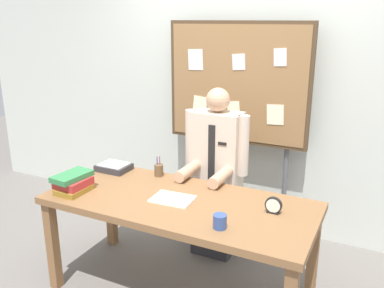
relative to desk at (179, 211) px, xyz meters
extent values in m
cube|color=silver|center=(0.00, 1.30, 0.68)|extent=(6.40, 0.08, 2.70)
cube|color=brown|center=(0.00, 0.00, 0.06)|extent=(1.87, 0.82, 0.05)
cube|color=brown|center=(-0.88, -0.35, -0.32)|extent=(0.07, 0.07, 0.70)
cube|color=brown|center=(-0.88, 0.35, -0.32)|extent=(0.07, 0.07, 0.70)
cube|color=brown|center=(0.88, 0.35, -0.32)|extent=(0.07, 0.07, 0.70)
cube|color=#2D2D33|center=(0.00, 0.66, -0.45)|extent=(0.34, 0.30, 0.44)
cube|color=beige|center=(0.00, 0.66, 0.17)|extent=(0.40, 0.22, 0.80)
sphere|color=tan|center=(0.00, 0.66, 0.67)|extent=(0.19, 0.19, 0.19)
cylinder|color=beige|center=(-0.23, 0.64, 0.33)|extent=(0.09, 0.09, 0.49)
cylinder|color=beige|center=(0.23, 0.64, 0.33)|extent=(0.09, 0.09, 0.49)
cylinder|color=tan|center=(-0.14, 0.40, 0.13)|extent=(0.09, 0.30, 0.09)
cylinder|color=tan|center=(0.14, 0.40, 0.13)|extent=(0.09, 0.30, 0.09)
cube|color=black|center=(0.00, 0.55, 0.23)|extent=(0.06, 0.01, 0.52)
cube|color=black|center=(0.09, 0.55, 0.35)|extent=(0.07, 0.01, 0.02)
cube|color=#4C3823|center=(0.00, 1.10, 0.74)|extent=(1.29, 0.05, 1.06)
cube|color=olive|center=(0.00, 1.09, 0.74)|extent=(1.23, 0.04, 1.00)
cylinder|color=#59595E|center=(-0.47, 1.13, -0.22)|extent=(0.04, 0.04, 0.91)
cylinder|color=#59595E|center=(0.47, 1.13, -0.22)|extent=(0.04, 0.04, 0.91)
cube|color=white|center=(-0.39, 1.06, 0.93)|extent=(0.15, 0.00, 0.19)
cube|color=#F4EFCC|center=(-0.01, 1.06, 0.50)|extent=(0.14, 0.00, 0.19)
cube|color=silver|center=(0.37, 1.06, 0.98)|extent=(0.11, 0.00, 0.15)
cube|color=#F4EFCC|center=(-0.34, 1.06, 0.53)|extent=(0.15, 0.00, 0.15)
cube|color=silver|center=(0.02, 1.06, 0.93)|extent=(0.12, 0.00, 0.14)
cube|color=#F4EFCC|center=(0.36, 1.06, 0.50)|extent=(0.15, 0.00, 0.18)
cube|color=olive|center=(-0.74, -0.22, 0.10)|extent=(0.18, 0.24, 0.04)
cube|color=#B22D2D|center=(-0.76, -0.21, 0.15)|extent=(0.20, 0.23, 0.06)
cube|color=#337F47|center=(-0.76, -0.21, 0.20)|extent=(0.19, 0.30, 0.04)
cube|color=white|center=(-0.04, -0.02, 0.09)|extent=(0.30, 0.22, 0.01)
cylinder|color=black|center=(0.64, 0.09, 0.14)|extent=(0.11, 0.02, 0.11)
cylinder|color=white|center=(0.64, 0.08, 0.14)|extent=(0.09, 0.00, 0.09)
cube|color=black|center=(0.64, 0.09, 0.09)|extent=(0.08, 0.04, 0.01)
cylinder|color=#334C8C|center=(0.40, -0.25, 0.13)|extent=(0.08, 0.08, 0.09)
cylinder|color=brown|center=(-0.36, 0.33, 0.13)|extent=(0.07, 0.07, 0.09)
cylinder|color=#263399|center=(-0.37, 0.33, 0.17)|extent=(0.01, 0.01, 0.15)
cylinder|color=maroon|center=(-0.35, 0.34, 0.17)|extent=(0.01, 0.01, 0.15)
cube|color=#333338|center=(-0.76, 0.27, 0.11)|extent=(0.26, 0.20, 0.05)
cube|color=white|center=(-0.76, 0.27, 0.14)|extent=(0.22, 0.17, 0.01)
camera|label=1|loc=(1.23, -2.30, 1.29)|focal=38.47mm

